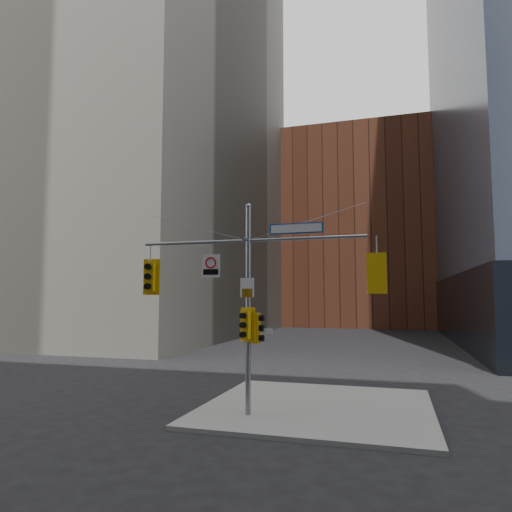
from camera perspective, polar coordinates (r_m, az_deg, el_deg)
The scene contains 14 objects.
ground at distance 14.30m, azimuth -3.64°, elevation -21.61°, with size 160.00×160.00×0.00m, color black.
sidewalk_corner at distance 17.54m, azimuth 7.68°, elevation -18.23°, with size 8.00×8.00×0.15m, color gray.
tower_nw at distance 66.18m, azimuth -18.33°, elevation 27.97°, with size 36.00×36.00×80.00m, color gray.
brick_midrise at distance 71.72m, azimuth 12.87°, elevation 2.90°, with size 26.00×20.00×28.00m, color brown.
signal_assembly at distance 15.61m, azimuth -0.99°, elevation -3.83°, with size 8.00×0.80×7.30m.
traffic_light_west_arm at distance 17.18m, azimuth -13.12°, elevation -2.54°, with size 0.63×0.55×1.33m.
traffic_light_east_arm at distance 14.88m, azimuth 14.92°, elevation -2.11°, with size 0.61×0.50×1.28m.
traffic_light_pole_side at distance 15.55m, azimuth 0.16°, elevation -8.98°, with size 0.39×0.33×1.01m.
traffic_light_pole_front at distance 15.38m, azimuth -1.30°, elevation -8.59°, with size 0.54×0.50×1.15m.
street_sign_blade at distance 15.35m, azimuth 5.04°, elevation 3.46°, with size 1.85×0.10×0.36m.
regulatory_sign_arm at distance 16.10m, azimuth -5.66°, elevation -1.14°, with size 0.65×0.12×0.81m.
regulatory_sign_pole at distance 15.50m, azimuth -1.12°, elevation -4.04°, with size 0.50×0.08×0.66m.
street_blade_ew at distance 15.52m, azimuth 0.62°, elevation -9.28°, with size 0.79×0.07×0.16m.
street_blade_ns at distance 16.08m, azimuth -0.49°, elevation -9.10°, with size 0.03×0.69×0.14m.
Camera 1 is at (4.77, -12.86, 4.04)m, focal length 32.00 mm.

